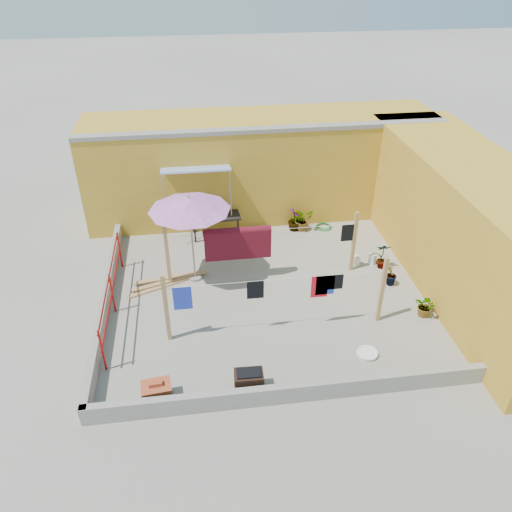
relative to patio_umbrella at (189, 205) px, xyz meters
name	(u,v)px	position (x,y,z in m)	size (l,w,h in m)	color
ground	(267,294)	(1.83, -0.96, -2.25)	(80.00, 80.00, 0.00)	#9E998E
wall_back	(260,165)	(2.33, 3.74, -0.64)	(11.00, 3.27, 3.21)	gold
wall_right	(468,227)	(7.03, -0.96, -0.65)	(2.40, 9.00, 3.20)	gold
parapet_front	(295,393)	(1.83, -4.54, -2.03)	(8.30, 0.16, 0.44)	gray
parapet_left	(106,300)	(-2.25, -0.96, -2.03)	(0.16, 7.30, 0.44)	gray
red_railing	(111,288)	(-2.02, -1.16, -1.53)	(0.05, 4.20, 1.10)	#A31310
clothesline_rig	(245,250)	(1.33, -0.43, -1.18)	(5.09, 2.35, 1.80)	tan
patio_umbrella	(189,205)	(0.00, 0.00, 0.00)	(2.56, 2.56, 2.50)	gray
outdoor_table	(215,217)	(0.72, 2.24, -1.61)	(1.54, 0.83, 0.71)	black
brick_stack	(157,392)	(-0.89, -4.16, -2.03)	(0.63, 0.48, 0.51)	#B6582A
lumber_pile	(168,281)	(-0.73, -0.14, -2.18)	(2.06, 0.91, 0.13)	tan
brazier	(249,382)	(0.96, -4.16, -1.99)	(0.60, 0.41, 0.53)	black
white_basin	(367,353)	(3.71, -3.48, -2.20)	(0.49, 0.49, 0.08)	silver
water_jug_a	(372,258)	(5.03, 0.06, -2.09)	(0.23, 0.23, 0.36)	silver
water_jug_b	(357,260)	(4.56, 0.05, -2.11)	(0.20, 0.20, 0.32)	silver
green_hose	(324,227)	(4.18, 2.24, -2.21)	(0.51, 0.51, 0.08)	#186F26
plant_back_a	(302,219)	(3.45, 2.24, -1.89)	(0.64, 0.56, 0.72)	#1D5618
plant_back_b	(294,220)	(3.21, 2.24, -1.89)	(0.41, 0.41, 0.72)	#1D5618
plant_right_a	(382,255)	(5.20, -0.19, -1.84)	(0.43, 0.29, 0.82)	#1D5618
plant_right_b	(391,275)	(5.15, -1.02, -1.92)	(0.36, 0.29, 0.65)	#1D5618
plant_right_c	(426,306)	(5.53, -2.36, -1.96)	(0.51, 0.44, 0.57)	#1D5618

